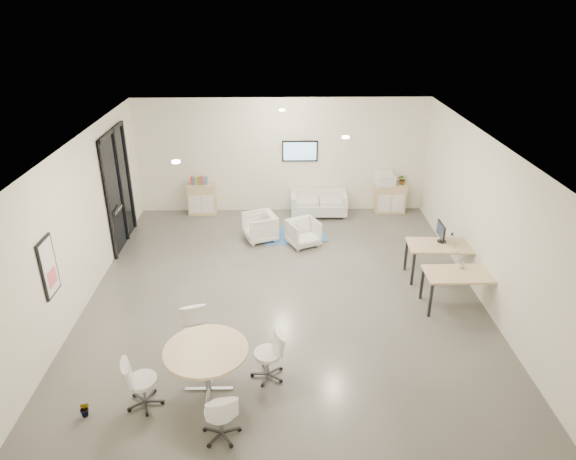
{
  "coord_description": "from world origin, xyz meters",
  "views": [
    {
      "loc": [
        -0.12,
        -9.19,
        5.75
      ],
      "look_at": [
        0.09,
        0.4,
        1.26
      ],
      "focal_mm": 32.0,
      "sensor_mm": 36.0,
      "label": 1
    }
  ],
  "objects_px": {
    "loveseat": "(319,204)",
    "desk_front": "(463,277)",
    "armchair_right": "(303,232)",
    "sideboard_right": "(390,198)",
    "armchair_left": "(260,226)",
    "desk_rear": "(443,248)",
    "sideboard_left": "(202,199)",
    "round_table": "(206,354)"
  },
  "relations": [
    {
      "from": "sideboard_left",
      "to": "armchair_left",
      "type": "distance_m",
      "value": 2.4
    },
    {
      "from": "desk_rear",
      "to": "desk_front",
      "type": "xyz_separation_m",
      "value": [
        0.04,
        -1.19,
        -0.01
      ]
    },
    {
      "from": "desk_front",
      "to": "armchair_right",
      "type": "bearing_deg",
      "value": 135.92
    },
    {
      "from": "desk_rear",
      "to": "desk_front",
      "type": "bearing_deg",
      "value": -84.82
    },
    {
      "from": "armchair_right",
      "to": "loveseat",
      "type": "bearing_deg",
      "value": 50.02
    },
    {
      "from": "sideboard_right",
      "to": "armchair_left",
      "type": "xyz_separation_m",
      "value": [
        -3.65,
        -1.73,
        -0.03
      ]
    },
    {
      "from": "sideboard_left",
      "to": "desk_rear",
      "type": "relative_size",
      "value": 0.56
    },
    {
      "from": "armchair_right",
      "to": "round_table",
      "type": "xyz_separation_m",
      "value": [
        -1.75,
        -5.08,
        0.35
      ]
    },
    {
      "from": "loveseat",
      "to": "desk_front",
      "type": "relative_size",
      "value": 1.05
    },
    {
      "from": "sideboard_right",
      "to": "desk_rear",
      "type": "height_order",
      "value": "sideboard_right"
    },
    {
      "from": "desk_front",
      "to": "desk_rear",
      "type": "bearing_deg",
      "value": 91.3
    },
    {
      "from": "sideboard_right",
      "to": "desk_rear",
      "type": "relative_size",
      "value": 0.53
    },
    {
      "from": "armchair_left",
      "to": "round_table",
      "type": "relative_size",
      "value": 0.59
    },
    {
      "from": "loveseat",
      "to": "armchair_left",
      "type": "height_order",
      "value": "armchair_left"
    },
    {
      "from": "loveseat",
      "to": "round_table",
      "type": "distance_m",
      "value": 7.35
    },
    {
      "from": "sideboard_left",
      "to": "desk_rear",
      "type": "height_order",
      "value": "sideboard_left"
    },
    {
      "from": "loveseat",
      "to": "round_table",
      "type": "height_order",
      "value": "round_table"
    },
    {
      "from": "desk_rear",
      "to": "round_table",
      "type": "height_order",
      "value": "round_table"
    },
    {
      "from": "loveseat",
      "to": "desk_front",
      "type": "xyz_separation_m",
      "value": [
        2.45,
        -4.72,
        0.38
      ]
    },
    {
      "from": "armchair_left",
      "to": "desk_front",
      "type": "height_order",
      "value": "desk_front"
    },
    {
      "from": "sideboard_right",
      "to": "armchair_right",
      "type": "distance_m",
      "value": 3.29
    },
    {
      "from": "armchair_right",
      "to": "desk_front",
      "type": "relative_size",
      "value": 0.48
    },
    {
      "from": "sideboard_left",
      "to": "armchair_right",
      "type": "relative_size",
      "value": 1.21
    },
    {
      "from": "desk_rear",
      "to": "sideboard_right",
      "type": "bearing_deg",
      "value": 99.1
    },
    {
      "from": "loveseat",
      "to": "desk_rear",
      "type": "relative_size",
      "value": 1.0
    },
    {
      "from": "loveseat",
      "to": "desk_front",
      "type": "bearing_deg",
      "value": -61.01
    },
    {
      "from": "sideboard_left",
      "to": "armchair_right",
      "type": "xyz_separation_m",
      "value": [
        2.75,
        -2.06,
        -0.07
      ]
    },
    {
      "from": "sideboard_left",
      "to": "armchair_left",
      "type": "bearing_deg",
      "value": -46.03
    },
    {
      "from": "desk_rear",
      "to": "round_table",
      "type": "xyz_separation_m",
      "value": [
        -4.68,
        -3.44,
        0.0
      ]
    },
    {
      "from": "sideboard_left",
      "to": "round_table",
      "type": "xyz_separation_m",
      "value": [
        1.01,
        -7.14,
        0.28
      ]
    },
    {
      "from": "sideboard_right",
      "to": "armchair_right",
      "type": "relative_size",
      "value": 1.16
    },
    {
      "from": "armchair_left",
      "to": "sideboard_right",
      "type": "bearing_deg",
      "value": 95.32
    },
    {
      "from": "armchair_left",
      "to": "round_table",
      "type": "height_order",
      "value": "round_table"
    },
    {
      "from": "armchair_left",
      "to": "sideboard_left",
      "type": "bearing_deg",
      "value": -156.09
    },
    {
      "from": "armchair_left",
      "to": "desk_rear",
      "type": "bearing_deg",
      "value": 43.86
    },
    {
      "from": "sideboard_left",
      "to": "loveseat",
      "type": "bearing_deg",
      "value": -2.88
    },
    {
      "from": "sideboard_left",
      "to": "loveseat",
      "type": "relative_size",
      "value": 0.56
    },
    {
      "from": "loveseat",
      "to": "desk_rear",
      "type": "xyz_separation_m",
      "value": [
        2.42,
        -3.53,
        0.39
      ]
    },
    {
      "from": "desk_front",
      "to": "sideboard_left",
      "type": "bearing_deg",
      "value": 139.01
    },
    {
      "from": "armchair_left",
      "to": "desk_front",
      "type": "distance_m",
      "value": 5.15
    },
    {
      "from": "sideboard_right",
      "to": "armchair_right",
      "type": "xyz_separation_m",
      "value": [
        -2.56,
        -2.06,
        -0.05
      ]
    },
    {
      "from": "armchair_right",
      "to": "desk_rear",
      "type": "relative_size",
      "value": 0.46
    }
  ]
}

